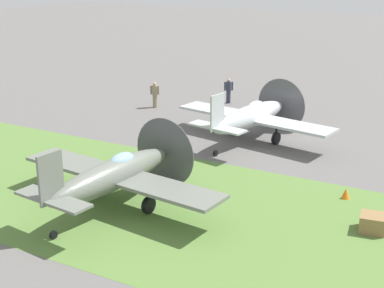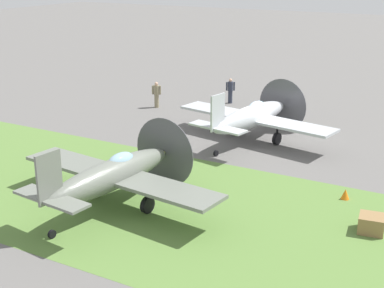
# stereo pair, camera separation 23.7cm
# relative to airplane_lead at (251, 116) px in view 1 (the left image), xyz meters

# --- Properties ---
(ground_plane) EXTENTS (160.00, 160.00, 0.00)m
(ground_plane) POSITION_rel_airplane_lead_xyz_m (0.56, 0.47, -1.39)
(ground_plane) COLOR #605E5B
(grass_verge) EXTENTS (120.00, 11.00, 0.01)m
(grass_verge) POSITION_rel_airplane_lead_xyz_m (0.56, -9.50, -1.39)
(grass_verge) COLOR #567A38
(grass_verge) RESTS_ON ground
(airplane_lead) EXTENTS (9.41, 7.50, 3.33)m
(airplane_lead) POSITION_rel_airplane_lead_xyz_m (0.00, 0.00, 0.00)
(airplane_lead) COLOR #B2B7BC
(airplane_lead) RESTS_ON ground
(airplane_wingman) EXTENTS (9.47, 7.51, 3.36)m
(airplane_wingman) POSITION_rel_airplane_lead_xyz_m (-1.37, -10.58, 0.01)
(airplane_wingman) COLOR slate
(airplane_wingman) RESTS_ON ground
(ground_crew_chief) EXTENTS (0.56, 0.38, 1.73)m
(ground_crew_chief) POSITION_rel_airplane_lead_xyz_m (-4.69, 7.12, -0.48)
(ground_crew_chief) COLOR #2D3342
(ground_crew_chief) RESTS_ON ground
(ground_crew_mechanic) EXTENTS (0.60, 0.38, 1.73)m
(ground_crew_mechanic) POSITION_rel_airplane_lead_xyz_m (-8.52, 3.66, -0.48)
(ground_crew_mechanic) COLOR #847A5B
(ground_crew_mechanic) RESTS_ON ground
(supply_crate) EXTENTS (1.02, 1.02, 0.64)m
(supply_crate) POSITION_rel_airplane_lead_xyz_m (8.08, -7.77, -1.07)
(supply_crate) COLOR olive
(supply_crate) RESTS_ON ground
(runway_marker_cone) EXTENTS (0.36, 0.36, 0.44)m
(runway_marker_cone) POSITION_rel_airplane_lead_xyz_m (6.50, -5.31, -1.17)
(runway_marker_cone) COLOR orange
(runway_marker_cone) RESTS_ON ground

